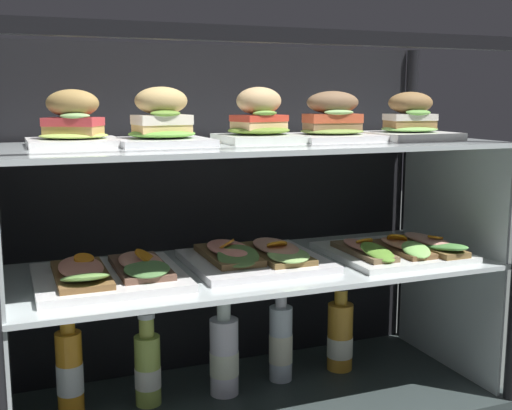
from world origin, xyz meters
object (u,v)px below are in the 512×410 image
open_sandwich_tray_near_left_corner (254,256)px  juice_bottle_front_left_end (148,368)px  plated_roll_sandwich_center (259,122)px  plated_roll_sandwich_near_left_corner (73,126)px  open_sandwich_tray_near_right_corner (110,273)px  juice_bottle_front_second (224,355)px  plated_roll_sandwich_mid_left (410,123)px  open_sandwich_tray_far_right (398,249)px  juice_bottle_front_right_end (281,342)px  plated_roll_sandwich_mid_right (162,124)px  juice_bottle_back_center (340,336)px  juice_bottle_tucked_behind (70,373)px  plated_roll_sandwich_near_right_corner (332,124)px

open_sandwich_tray_near_left_corner → juice_bottle_front_left_end: 0.36m
plated_roll_sandwich_center → open_sandwich_tray_near_left_corner: 0.30m
plated_roll_sandwich_near_left_corner → plated_roll_sandwich_center: (0.40, -0.05, 0.00)m
open_sandwich_tray_near_right_corner → juice_bottle_front_second: open_sandwich_tray_near_right_corner is taller
plated_roll_sandwich_mid_left → open_sandwich_tray_far_right: 0.30m
open_sandwich_tray_near_right_corner → juice_bottle_front_left_end: bearing=43.0°
juice_bottle_front_right_end → plated_roll_sandwich_mid_left: bearing=-18.8°
plated_roll_sandwich_mid_right → juice_bottle_back_center: (0.47, 0.06, -0.56)m
open_sandwich_tray_far_right → juice_bottle_tucked_behind: (-0.76, 0.12, -0.24)m
juice_bottle_back_center → open_sandwich_tray_near_left_corner: bearing=-165.3°
plated_roll_sandwich_near_right_corner → juice_bottle_front_second: (-0.26, 0.03, -0.55)m
plated_roll_sandwich_near_right_corner → juice_bottle_front_left_end: 0.71m
open_sandwich_tray_near_right_corner → plated_roll_sandwich_near_right_corner: bearing=3.7°
plated_roll_sandwich_mid_left → open_sandwich_tray_far_right: plated_roll_sandwich_mid_left is taller
plated_roll_sandwich_mid_right → juice_bottle_front_right_end: size_ratio=0.76×
plated_roll_sandwich_near_right_corner → juice_bottle_front_second: bearing=172.4°
open_sandwich_tray_near_right_corner → juice_bottle_tucked_behind: open_sandwich_tray_near_right_corner is taller
juice_bottle_front_second → juice_bottle_back_center: size_ratio=1.07×
plated_roll_sandwich_center → juice_bottle_front_right_end: bearing=36.1°
open_sandwich_tray_far_right → juice_bottle_front_right_end: bearing=154.1°
plated_roll_sandwich_near_left_corner → plated_roll_sandwich_mid_right: (0.18, -0.04, 0.00)m
juice_bottle_front_right_end → juice_bottle_back_center: size_ratio=1.10×
open_sandwich_tray_near_left_corner → plated_roll_sandwich_mid_right: bearing=176.2°
juice_bottle_back_center → juice_bottle_front_right_end: bearing=-179.0°
plated_roll_sandwich_center → juice_bottle_front_left_end: bearing=168.2°
juice_bottle_front_left_end → open_sandwich_tray_far_right: bearing=-11.0°
juice_bottle_tucked_behind → plated_roll_sandwich_near_right_corner: bearing=-5.1°
plated_roll_sandwich_near_right_corner → juice_bottle_back_center: bearing=42.0°
juice_bottle_front_second → open_sandwich_tray_near_left_corner: bearing=-37.2°
plated_roll_sandwich_near_left_corner → plated_roll_sandwich_mid_right: bearing=-12.8°
juice_bottle_back_center → open_sandwich_tray_near_right_corner: bearing=-171.0°
plated_roll_sandwich_center → plated_roll_sandwich_mid_left: size_ratio=0.92×
juice_bottle_back_center → plated_roll_sandwich_mid_left: bearing=-40.4°
plated_roll_sandwich_mid_right → juice_bottle_front_second: 0.57m
juice_bottle_tucked_behind → juice_bottle_front_second: size_ratio=0.97×
plated_roll_sandwich_near_right_corner → juice_bottle_front_left_end: size_ratio=0.95×
open_sandwich_tray_far_right → juice_bottle_back_center: open_sandwich_tray_far_right is taller
plated_roll_sandwich_mid_right → juice_bottle_front_right_end: plated_roll_sandwich_mid_right is taller
plated_roll_sandwich_center → juice_bottle_front_left_end: size_ratio=0.79×
plated_roll_sandwich_near_right_corner → juice_bottle_front_left_end: plated_roll_sandwich_near_right_corner is taller
juice_bottle_front_second → open_sandwich_tray_far_right: bearing=-13.7°
juice_bottle_front_left_end → juice_bottle_front_second: size_ratio=0.90×
plated_roll_sandwich_near_right_corner → juice_bottle_front_right_end: size_ratio=0.83×
plated_roll_sandwich_mid_right → plated_roll_sandwich_mid_left: bearing=-4.3°
plated_roll_sandwich_mid_left → open_sandwich_tray_far_right: size_ratio=0.62×
plated_roll_sandwich_near_left_corner → open_sandwich_tray_near_right_corner: (0.05, -0.08, -0.30)m
plated_roll_sandwich_center → open_sandwich_tray_near_left_corner: (-0.01, -0.01, -0.30)m
plated_roll_sandwich_center → juice_bottle_front_left_end: 0.62m
plated_roll_sandwich_mid_right → open_sandwich_tray_near_left_corner: (0.20, -0.01, -0.30)m
plated_roll_sandwich_near_right_corner → juice_bottle_front_right_end: 0.56m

